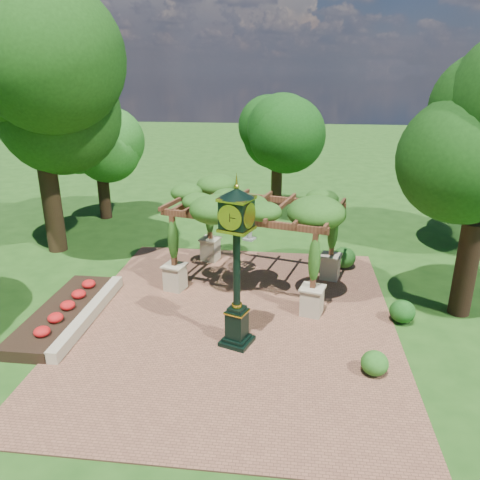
# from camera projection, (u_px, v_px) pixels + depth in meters

# --- Properties ---
(ground) EXTENTS (120.00, 120.00, 0.00)m
(ground) POSITION_uv_depth(u_px,v_px,m) (230.00, 337.00, 14.00)
(ground) COLOR #1E4714
(ground) RESTS_ON ground
(brick_plaza) EXTENTS (10.00, 12.00, 0.04)m
(brick_plaza) POSITION_uv_depth(u_px,v_px,m) (235.00, 320.00, 14.93)
(brick_plaza) COLOR brown
(brick_plaza) RESTS_ON ground
(border_wall) EXTENTS (0.35, 5.00, 0.40)m
(border_wall) POSITION_uv_depth(u_px,v_px,m) (90.00, 314.00, 14.90)
(border_wall) COLOR #C6B793
(border_wall) RESTS_ON ground
(flower_bed) EXTENTS (1.50, 5.00, 0.36)m
(flower_bed) POSITION_uv_depth(u_px,v_px,m) (63.00, 313.00, 15.01)
(flower_bed) COLOR red
(flower_bed) RESTS_ON ground
(pedestal_clock) EXTENTS (1.19, 1.19, 4.73)m
(pedestal_clock) POSITION_uv_depth(u_px,v_px,m) (237.00, 254.00, 12.68)
(pedestal_clock) COLOR black
(pedestal_clock) RESTS_ON brick_plaza
(pergola) EXTENTS (6.56, 5.00, 3.67)m
(pergola) POSITION_uv_depth(u_px,v_px,m) (255.00, 207.00, 16.44)
(pergola) COLOR #C1B28F
(pergola) RESTS_ON brick_plaza
(sundial) EXTENTS (0.64, 0.64, 0.90)m
(sundial) POSITION_uv_depth(u_px,v_px,m) (249.00, 232.00, 21.92)
(sundial) COLOR gray
(sundial) RESTS_ON ground
(shrub_front) EXTENTS (0.86, 0.86, 0.64)m
(shrub_front) POSITION_uv_depth(u_px,v_px,m) (375.00, 363.00, 12.15)
(shrub_front) COLOR #255F1B
(shrub_front) RESTS_ON brick_plaza
(shrub_mid) EXTENTS (0.82, 0.82, 0.71)m
(shrub_mid) POSITION_uv_depth(u_px,v_px,m) (402.00, 311.00, 14.69)
(shrub_mid) COLOR #174914
(shrub_mid) RESTS_ON brick_plaza
(shrub_back) EXTENTS (1.08, 1.08, 0.84)m
(shrub_back) POSITION_uv_depth(u_px,v_px,m) (344.00, 258.00, 18.73)
(shrub_back) COLOR #205819
(shrub_back) RESTS_ON brick_plaza
(tree_west_near) EXTENTS (5.44, 5.44, 10.46)m
(tree_west_near) POSITION_uv_depth(u_px,v_px,m) (34.00, 79.00, 18.36)
(tree_west_near) COLOR #342414
(tree_west_near) RESTS_ON ground
(tree_west_far) EXTENTS (3.57, 3.57, 6.49)m
(tree_west_far) POSITION_uv_depth(u_px,v_px,m) (98.00, 134.00, 23.85)
(tree_west_far) COLOR #301F12
(tree_west_far) RESTS_ON ground
(tree_north) EXTENTS (3.55, 3.55, 6.55)m
(tree_north) POSITION_uv_depth(u_px,v_px,m) (278.00, 131.00, 24.95)
(tree_north) COLOR #382216
(tree_north) RESTS_ON ground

